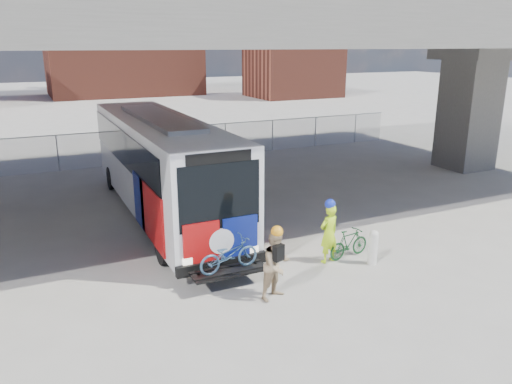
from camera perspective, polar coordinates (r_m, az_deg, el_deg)
ground at (r=16.76m, az=-0.89°, el=-4.87°), size 160.00×160.00×0.00m
bus at (r=18.57m, az=-10.88°, el=3.77°), size 2.67×12.94×3.69m
overpass at (r=19.33m, az=-6.11°, el=17.71°), size 40.00×16.00×7.95m
chainlink_fence at (r=27.41m, az=-11.34°, el=6.34°), size 30.00×0.06×30.00m
brick_buildings at (r=62.93m, az=-18.84°, el=15.03°), size 54.00×22.00×12.00m
bollard at (r=14.78m, az=13.24°, el=-6.02°), size 0.27×0.27×1.03m
cyclist_hivis at (r=14.54m, az=8.33°, el=-4.54°), size 0.71×0.53×1.92m
cyclist_tan at (r=12.43m, az=2.37°, el=-8.25°), size 1.02×0.91×1.91m
bike_parked at (r=15.11m, az=10.58°, el=-5.81°), size 1.52×0.64×0.88m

